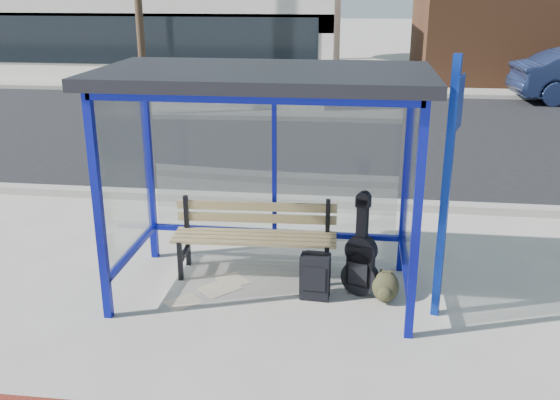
# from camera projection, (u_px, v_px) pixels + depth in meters

# --- Properties ---
(ground) EXTENTS (120.00, 120.00, 0.00)m
(ground) POSITION_uv_depth(u_px,v_px,m) (265.00, 291.00, 6.88)
(ground) COLOR #B2ADA0
(ground) RESTS_ON ground
(curb_near) EXTENTS (60.00, 0.25, 0.12)m
(curb_near) POSITION_uv_depth(u_px,v_px,m) (294.00, 201.00, 9.58)
(curb_near) COLOR gray
(curb_near) RESTS_ON ground
(street_asphalt) EXTENTS (60.00, 10.00, 0.00)m
(street_asphalt) POSITION_uv_depth(u_px,v_px,m) (317.00, 131.00, 14.38)
(street_asphalt) COLOR black
(street_asphalt) RESTS_ON ground
(curb_far) EXTENTS (60.00, 0.25, 0.12)m
(curb_far) POSITION_uv_depth(u_px,v_px,m) (329.00, 93.00, 19.14)
(curb_far) COLOR gray
(curb_far) RESTS_ON ground
(far_sidewalk) EXTENTS (60.00, 4.00, 0.01)m
(far_sidewalk) POSITION_uv_depth(u_px,v_px,m) (332.00, 85.00, 20.94)
(far_sidewalk) COLOR #B2ADA0
(far_sidewalk) RESTS_ON ground
(bus_shelter) EXTENTS (3.30, 1.80, 2.42)m
(bus_shelter) POSITION_uv_depth(u_px,v_px,m) (265.00, 103.00, 6.27)
(bus_shelter) COLOR #0D1495
(bus_shelter) RESTS_ON ground
(storefront_white) EXTENTS (18.00, 6.04, 4.00)m
(storefront_white) POSITION_uv_depth(u_px,v_px,m) (105.00, 18.00, 24.17)
(storefront_white) COLOR silver
(storefront_white) RESTS_ON ground
(bench) EXTENTS (1.89, 0.54, 0.88)m
(bench) POSITION_uv_depth(u_px,v_px,m) (255.00, 233.00, 7.17)
(bench) COLOR black
(bench) RESTS_ON ground
(guitar_bag) EXTENTS (0.42, 0.25, 1.11)m
(guitar_bag) POSITION_uv_depth(u_px,v_px,m) (361.00, 260.00, 6.68)
(guitar_bag) COLOR black
(guitar_bag) RESTS_ON ground
(suitcase) EXTENTS (0.33, 0.23, 0.54)m
(suitcase) POSITION_uv_depth(u_px,v_px,m) (315.00, 277.00, 6.65)
(suitcase) COLOR black
(suitcase) RESTS_ON ground
(backpack) EXTENTS (0.30, 0.28, 0.34)m
(backpack) POSITION_uv_depth(u_px,v_px,m) (385.00, 288.00, 6.61)
(backpack) COLOR #302F1B
(backpack) RESTS_ON ground
(sign_post) EXTENTS (0.15, 0.32, 2.62)m
(sign_post) POSITION_uv_depth(u_px,v_px,m) (448.00, 177.00, 5.92)
(sign_post) COLOR navy
(sign_post) RESTS_ON ground
(newspaper_a) EXTENTS (0.51, 0.51, 0.01)m
(newspaper_a) POSITION_uv_depth(u_px,v_px,m) (220.00, 288.00, 6.94)
(newspaper_a) COLOR white
(newspaper_a) RESTS_ON ground
(newspaper_b) EXTENTS (0.43, 0.44, 0.01)m
(newspaper_b) POSITION_uv_depth(u_px,v_px,m) (184.00, 302.00, 6.63)
(newspaper_b) COLOR white
(newspaper_b) RESTS_ON ground
(newspaper_c) EXTENTS (0.44, 0.44, 0.01)m
(newspaper_c) POSITION_uv_depth(u_px,v_px,m) (233.00, 280.00, 7.12)
(newspaper_c) COLOR white
(newspaper_c) RESTS_ON ground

